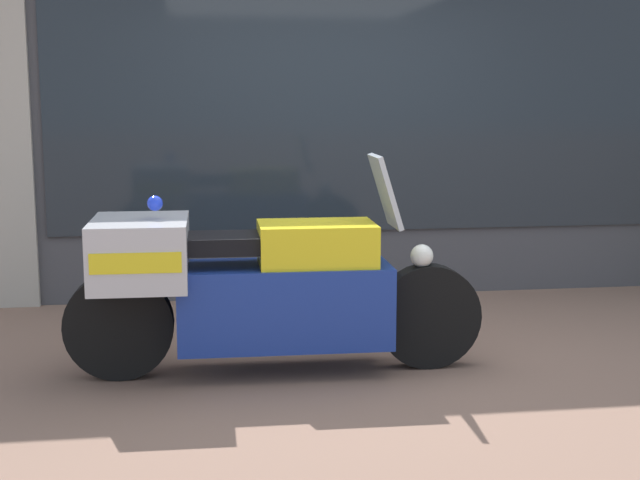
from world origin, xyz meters
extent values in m
plane|color=#7A5B4C|center=(0.00, 0.00, 0.00)|extent=(60.00, 60.00, 0.00)
cube|color=#424247|center=(0.00, 2.00, 1.72)|extent=(6.65, 0.40, 3.45)
cube|color=#1E262D|center=(0.50, 1.79, 1.77)|extent=(5.35, 0.02, 2.45)
cube|color=slate|center=(0.46, 2.01, 0.28)|extent=(5.13, 0.30, 0.55)
cube|color=silver|center=(0.46, 2.15, 1.26)|extent=(5.13, 0.02, 1.46)
cube|color=beige|center=(0.46, 2.01, 1.99)|extent=(5.13, 0.30, 0.02)
cube|color=navy|center=(-1.48, 2.01, 2.03)|extent=(0.18, 0.04, 0.05)
cube|color=maroon|center=(-0.51, 2.01, 2.03)|extent=(0.18, 0.04, 0.05)
cube|color=#195623|center=(0.46, 2.01, 2.03)|extent=(0.18, 0.04, 0.05)
cube|color=black|center=(1.43, 2.01, 2.03)|extent=(0.18, 0.04, 0.05)
cube|color=#B7B2A8|center=(2.40, 2.01, 2.03)|extent=(0.18, 0.04, 0.05)
cube|color=orange|center=(-1.14, 1.94, 0.69)|extent=(0.19, 0.01, 0.27)
cube|color=white|center=(0.46, 1.94, 0.69)|extent=(0.19, 0.03, 0.27)
cube|color=yellow|center=(2.07, 1.94, 0.69)|extent=(0.19, 0.03, 0.27)
cylinder|color=black|center=(0.36, -0.19, 0.32)|extent=(0.64, 0.15, 0.63)
cylinder|color=black|center=(-1.48, -0.15, 0.32)|extent=(0.64, 0.15, 0.63)
cube|color=navy|center=(-0.52, -0.17, 0.42)|extent=(1.26, 0.53, 0.48)
cube|color=yellow|center=(-0.32, -0.18, 0.76)|extent=(0.69, 0.47, 0.28)
cube|color=black|center=(-0.80, -0.17, 0.79)|extent=(0.74, 0.39, 0.10)
cube|color=#B7B7BC|center=(-1.35, -0.16, 0.75)|extent=(0.56, 0.73, 0.38)
cube|color=yellow|center=(-1.35, -0.16, 0.75)|extent=(0.51, 0.74, 0.11)
cube|color=#B2BCC6|center=(0.09, -0.18, 1.08)|extent=(0.17, 0.36, 0.43)
sphere|color=white|center=(0.32, -0.19, 0.69)|extent=(0.14, 0.14, 0.14)
sphere|color=blue|center=(-1.26, -0.16, 1.03)|extent=(0.09, 0.09, 0.09)
camera|label=1|loc=(-1.04, -5.31, 1.65)|focal=50.00mm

